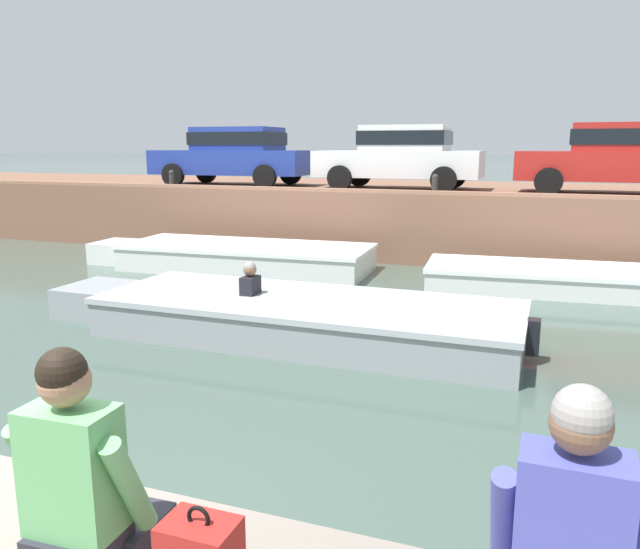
# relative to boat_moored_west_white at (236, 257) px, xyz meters

# --- Properties ---
(ground_plane) EXTENTS (400.00, 400.00, 0.00)m
(ground_plane) POSITION_rel_boat_moored_west_white_xyz_m (3.67, -3.94, -0.28)
(ground_plane) COLOR #42564C
(far_quay_wall) EXTENTS (60.00, 6.00, 1.61)m
(far_quay_wall) POSITION_rel_boat_moored_west_white_xyz_m (3.67, 4.75, 0.53)
(far_quay_wall) COLOR brown
(far_quay_wall) RESTS_ON ground
(far_wall_coping) EXTENTS (60.00, 0.24, 0.08)m
(far_wall_coping) POSITION_rel_boat_moored_west_white_xyz_m (3.67, 1.87, 1.37)
(far_wall_coping) COLOR #9F6C52
(far_wall_coping) RESTS_ON far_quay_wall
(boat_moored_west_white) EXTENTS (6.52, 2.36, 0.56)m
(boat_moored_west_white) POSITION_rel_boat_moored_west_white_xyz_m (0.00, 0.00, 0.00)
(boat_moored_west_white) COLOR white
(boat_moored_west_white) RESTS_ON ground
(boat_moored_central_white) EXTENTS (5.75, 2.20, 0.45)m
(boat_moored_central_white) POSITION_rel_boat_moored_west_white_xyz_m (6.84, 0.23, -0.06)
(boat_moored_central_white) COLOR white
(boat_moored_central_white) RESTS_ON ground
(motorboat_passing) EXTENTS (7.19, 2.12, 1.05)m
(motorboat_passing) POSITION_rel_boat_moored_west_white_xyz_m (3.02, -4.14, 0.00)
(motorboat_passing) COLOR #93999E
(motorboat_passing) RESTS_ON ground
(car_leftmost_blue) EXTENTS (4.32, 2.06, 1.54)m
(car_leftmost_blue) POSITION_rel_boat_moored_west_white_xyz_m (-1.67, 3.25, 2.18)
(car_leftmost_blue) COLOR #233893
(car_leftmost_blue) RESTS_ON far_quay_wall
(car_left_inner_white) EXTENTS (4.03, 1.94, 1.54)m
(car_left_inner_white) POSITION_rel_boat_moored_west_white_xyz_m (2.91, 3.25, 2.18)
(car_left_inner_white) COLOR white
(car_left_inner_white) RESTS_ON far_quay_wall
(car_centre_red) EXTENTS (3.98, 1.96, 1.54)m
(car_centre_red) POSITION_rel_boat_moored_west_white_xyz_m (7.65, 3.24, 2.18)
(car_centre_red) COLOR #B2231E
(car_centre_red) RESTS_ON far_quay_wall
(mooring_bollard_west) EXTENTS (0.15, 0.15, 0.45)m
(mooring_bollard_west) POSITION_rel_boat_moored_west_white_xyz_m (-2.87, 2.00, 1.57)
(mooring_bollard_west) COLOR #2D2B28
(mooring_bollard_west) RESTS_ON far_quay_wall
(mooring_bollard_mid) EXTENTS (0.15, 0.15, 0.45)m
(mooring_bollard_mid) POSITION_rel_boat_moored_west_white_xyz_m (3.98, 2.00, 1.57)
(mooring_bollard_mid) COLOR #2D2B28
(mooring_bollard_mid) RESTS_ON far_quay_wall
(person_seated_right) EXTENTS (0.54, 0.54, 0.97)m
(person_seated_right) POSITION_rel_boat_moored_west_white_xyz_m (4.75, -10.22, 1.05)
(person_seated_right) COLOR #282833
(person_seated_right) RESTS_ON near_quay
(person_seated_middle) EXTENTS (0.53, 0.53, 0.97)m
(person_seated_middle) POSITION_rel_boat_moored_west_white_xyz_m (6.57, -9.94, 1.05)
(person_seated_middle) COLOR #282833
(person_seated_middle) RESTS_ON near_quay
(bottle_drink) EXTENTS (0.06, 0.06, 0.20)m
(bottle_drink) POSITION_rel_boat_moored_west_white_xyz_m (4.43, -10.00, 0.77)
(bottle_drink) COLOR #3F8CCC
(bottle_drink) RESTS_ON near_quay
(snack_bag) EXTENTS (0.18, 0.12, 0.10)m
(snack_bag) POSITION_rel_boat_moored_west_white_xyz_m (4.53, -10.06, 0.73)
(snack_bag) COLOR orange
(snack_bag) RESTS_ON near_quay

